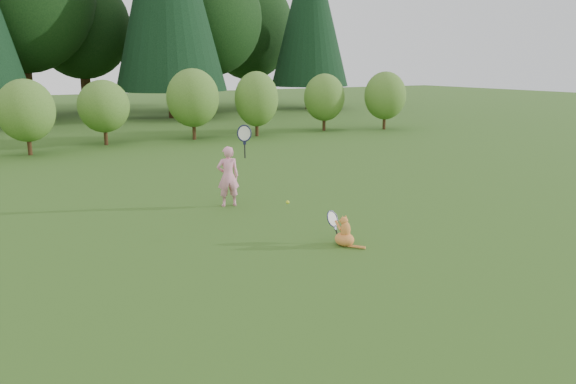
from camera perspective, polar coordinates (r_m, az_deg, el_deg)
ground at (r=9.68m, az=1.35°, el=-5.10°), size 100.00×100.00×0.00m
shrub_row at (r=21.46m, az=-17.16°, el=8.15°), size 28.00×3.00×2.80m
child at (r=11.99m, az=-6.06°, el=1.74°), size 0.75×0.46×1.94m
cat at (r=9.49m, az=5.72°, el=-3.86°), size 0.40×0.76×0.69m
tennis_ball at (r=9.84m, az=-0.03°, el=-1.04°), size 0.06×0.06×0.06m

